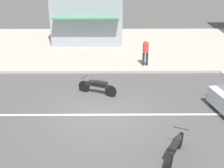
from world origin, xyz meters
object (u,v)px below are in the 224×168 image
object	(u,v)px
motorcycle_1	(97,86)
pedestrian_near_clock	(146,50)
motorcycle_2	(176,147)
shopfront_far_kios	(88,8)

from	to	relation	value
motorcycle_1	pedestrian_near_clock	distance (m)	4.55
motorcycle_1	pedestrian_near_clock	size ratio (longest dim) A/B	1.18
motorcycle_1	motorcycle_2	xyz separation A→B (m)	(2.81, -5.04, 0.00)
pedestrian_near_clock	shopfront_far_kios	size ratio (longest dim) A/B	0.28
pedestrian_near_clock	shopfront_far_kios	world-z (taller)	shopfront_far_kios
motorcycle_1	shopfront_far_kios	distance (m)	9.99
motorcycle_2	pedestrian_near_clock	xyz separation A→B (m)	(-0.11, 8.66, 0.64)
motorcycle_2	shopfront_far_kios	bearing A→B (deg)	104.35
pedestrian_near_clock	shopfront_far_kios	distance (m)	7.28
motorcycle_2	shopfront_far_kios	distance (m)	15.40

